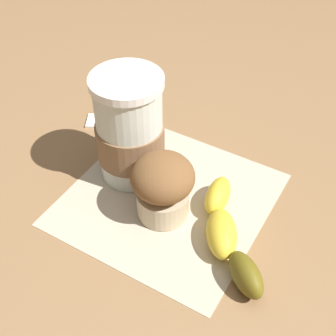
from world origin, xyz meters
The scene contains 6 objects.
ground_plane centered at (0.00, 0.00, 0.00)m, with size 3.00×3.00×0.00m, color #936D47.
paper_napkin centered at (0.00, 0.00, 0.00)m, with size 0.24×0.24×0.00m, color beige.
coffee_cup centered at (-0.06, 0.04, 0.07)m, with size 0.09×0.09×0.15m.
muffin centered at (0.00, -0.02, 0.05)m, with size 0.08×0.08×0.09m.
banana centered at (0.08, -0.05, 0.02)m, with size 0.10×0.17×0.04m.
sugar_packet centered at (-0.14, 0.13, 0.00)m, with size 0.05×0.03×0.01m, color white.
Camera 1 is at (0.11, -0.39, 0.44)m, focal length 50.00 mm.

